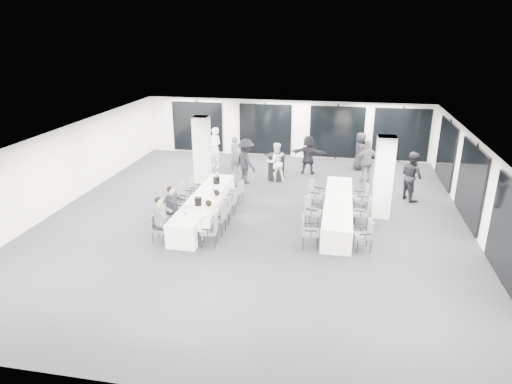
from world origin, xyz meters
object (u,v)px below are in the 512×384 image
banquet_table_main (204,207)px  chair_main_left_second (169,211)px  chair_main_right_far (238,190)px  ice_bucket_near (198,201)px  chair_main_left_mid (176,205)px  standing_guest_b (276,160)px  chair_side_right_near (366,233)px  standing_guest_h (412,173)px  chair_side_left_mid (312,209)px  chair_main_left_far (194,188)px  chair_side_left_far (315,192)px  standing_guest_e (360,149)px  standing_guest_d (367,159)px  standing_guest_g (215,145)px  chair_main_right_fourth (232,200)px  chair_side_right_mid (364,211)px  standing_guest_a (236,153)px  chair_side_right_far (363,196)px  chair_main_left_fourth (185,195)px  chair_side_left_near (308,229)px  standing_guest_f (308,152)px  cocktail_table (276,167)px  chair_main_right_second (219,216)px  banquet_table_side (338,211)px  chair_main_right_mid (226,208)px  chair_main_right_near (211,228)px  chair_main_left_near (158,226)px  ice_bucket_far (216,180)px  standing_guest_c (246,158)px

banquet_table_main → chair_main_left_second: size_ratio=4.85×
chair_main_right_far → ice_bucket_near: bearing=174.1°
chair_main_left_mid → standing_guest_b: standing_guest_b is taller
chair_side_right_near → standing_guest_h: bearing=-35.6°
chair_side_left_mid → chair_main_right_far: bearing=-104.9°
chair_main_left_far → chair_main_right_far: size_ratio=1.03×
chair_side_left_far → standing_guest_e: standing_guest_e is taller
chair_main_right_far → standing_guest_d: standing_guest_d is taller
standing_guest_g → standing_guest_h: 8.71m
chair_main_left_mid → chair_main_right_fourth: 1.94m
chair_side_right_mid → standing_guest_a: size_ratio=0.54×
chair_side_right_far → standing_guest_d: size_ratio=0.48×
chair_main_left_fourth → chair_side_right_mid: (6.14, -0.32, 0.01)m
chair_side_left_near → standing_guest_a: size_ratio=0.53×
chair_side_left_mid → standing_guest_a: bearing=-129.2°
chair_side_left_far → standing_guest_b: standing_guest_b is taller
standing_guest_d → standing_guest_h: size_ratio=0.99×
ice_bucket_near → standing_guest_f: bearing=64.9°
cocktail_table → ice_bucket_near: cocktail_table is taller
chair_main_right_second → standing_guest_g: bearing=18.0°
banquet_table_main → chair_main_left_fourth: bearing=149.3°
banquet_table_side → chair_main_left_far: 5.38m
chair_main_right_second → chair_main_right_mid: 0.81m
chair_main_left_fourth → standing_guest_f: (3.89, 5.14, 0.40)m
banquet_table_main → chair_side_right_far: size_ratio=5.06×
chair_main_right_near → standing_guest_e: standing_guest_e is taller
chair_main_left_near → ice_bucket_near: bearing=149.5°
chair_side_left_near → cocktail_table: bearing=-168.5°
chair_main_right_second → chair_side_left_near: size_ratio=1.03×
chair_main_right_far → chair_side_right_near: size_ratio=0.92×
banquet_table_main → chair_main_right_second: size_ratio=4.83×
chair_side_left_mid → chair_main_right_near: bearing=-40.5°
standing_guest_g → ice_bucket_far: bearing=-40.1°
chair_main_left_far → chair_main_right_mid: size_ratio=0.97×
chair_side_right_far → standing_guest_a: 6.34m
chair_main_left_mid → ice_bucket_far: bearing=142.1°
chair_main_right_second → standing_guest_a: size_ratio=0.55×
chair_main_right_second → ice_bucket_far: chair_main_right_second is taller
standing_guest_c → chair_side_right_mid: bearing=-171.3°
banquet_table_main → chair_side_right_far: bearing=16.7°
chair_main_left_fourth → chair_main_right_near: 3.00m
chair_main_left_second → standing_guest_g: (-0.37, 6.84, 0.47)m
standing_guest_a → ice_bucket_far: size_ratio=6.81×
chair_main_right_far → chair_side_right_mid: 4.69m
ice_bucket_far → cocktail_table: bearing=60.3°
chair_main_right_near → chair_side_left_far: (2.80, 3.58, 0.04)m
chair_main_left_mid → ice_bucket_near: (0.88, -0.32, 0.31)m
chair_main_left_second → chair_side_left_mid: size_ratio=0.99×
chair_main_left_near → chair_main_left_far: (-0.00, 3.49, 0.02)m
standing_guest_e → chair_side_left_far: bearing=166.1°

